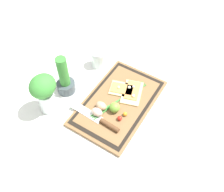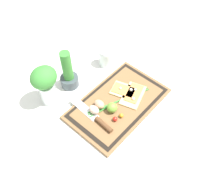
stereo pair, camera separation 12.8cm
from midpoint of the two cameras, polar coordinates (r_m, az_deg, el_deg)
The scene contains 14 objects.
ground_plane at distance 1.30m, azimuth -1.40°, elevation -1.88°, with size 6.00×6.00×0.00m, color white.
cutting_board at distance 1.29m, azimuth -1.40°, elevation -1.63°, with size 0.49×0.30×0.02m.
pizza_slice_near at distance 1.31m, azimuth 1.65°, elevation 0.67°, with size 0.17×0.13×0.02m.
pizza_slice_far at distance 1.32m, azimuth -0.23°, elevation 1.30°, with size 0.13×0.16×0.02m.
knife at distance 1.21m, azimuth -5.15°, elevation -5.69°, with size 0.05×0.27×0.02m.
egg_brown at distance 1.25m, azimuth -5.30°, elevation -2.34°, with size 0.04×0.06×0.04m, color tan.
egg_pink at distance 1.23m, azimuth -6.26°, elevation -3.70°, with size 0.04×0.06×0.04m, color beige.
lime at distance 1.23m, azimuth -2.40°, elevation -2.69°, with size 0.05×0.05×0.05m, color #70A838.
cherry_tomato_red at distance 1.21m, azimuth -1.35°, elevation -5.07°, with size 0.02×0.02×0.02m, color red.
cherry_tomato_yellow at distance 1.23m, azimuth -0.13°, elevation -4.15°, with size 0.02×0.02×0.02m, color orange.
scallion_bunch at distance 1.28m, azimuth -1.18°, elevation -1.06°, with size 0.33×0.14×0.01m.
herb_pot at distance 1.32m, azimuth -12.98°, elevation 3.22°, with size 0.09×0.09×0.22m.
sauce_jar at distance 1.45m, azimuth -5.62°, elevation 7.79°, with size 0.07×0.07×0.10m.
herb_glass at distance 1.23m, azimuth -17.45°, elevation 0.78°, with size 0.13×0.11×0.22m.
Camera 1 is at (-0.66, -0.37, 1.05)m, focal length 42.00 mm.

